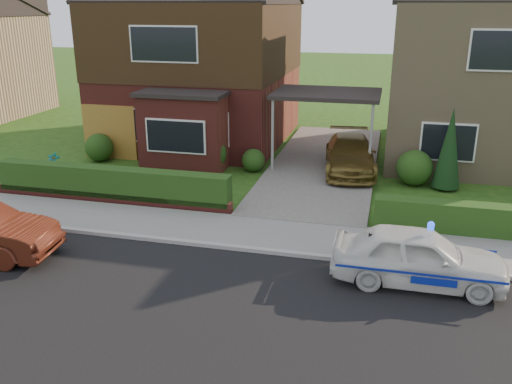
% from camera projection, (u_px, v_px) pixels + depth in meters
% --- Properties ---
extents(ground, '(120.00, 120.00, 0.00)m').
position_uv_depth(ground, '(252.00, 323.00, 10.35)').
color(ground, '#1E4813').
rests_on(ground, ground).
extents(road, '(60.00, 6.00, 0.02)m').
position_uv_depth(road, '(252.00, 323.00, 10.35)').
color(road, black).
rests_on(road, ground).
extents(kerb, '(60.00, 0.16, 0.12)m').
position_uv_depth(kerb, '(283.00, 253.00, 13.12)').
color(kerb, '#9E9993').
rests_on(kerb, ground).
extents(sidewalk, '(60.00, 2.00, 0.10)m').
position_uv_depth(sidewalk, '(291.00, 236.00, 14.09)').
color(sidewalk, slate).
rests_on(sidewalk, ground).
extents(driveway, '(3.80, 12.00, 0.12)m').
position_uv_depth(driveway, '(324.00, 164.00, 20.41)').
color(driveway, '#666059').
rests_on(driveway, ground).
extents(house_left, '(7.50, 9.53, 7.25)m').
position_uv_depth(house_left, '(201.00, 52.00, 23.14)').
color(house_left, maroon).
rests_on(house_left, ground).
extents(house_right, '(7.50, 8.06, 7.25)m').
position_uv_depth(house_right, '(490.00, 62.00, 20.64)').
color(house_right, tan).
rests_on(house_right, ground).
extents(carport_link, '(3.80, 3.00, 2.77)m').
position_uv_depth(carport_link, '(327.00, 95.00, 19.51)').
color(carport_link, black).
rests_on(carport_link, ground).
extents(garage_door, '(2.20, 0.10, 2.10)m').
position_uv_depth(garage_door, '(110.00, 132.00, 21.01)').
color(garage_door, brown).
rests_on(garage_door, ground).
extents(dwarf_wall, '(7.70, 0.25, 0.36)m').
position_uv_depth(dwarf_wall, '(110.00, 198.00, 16.47)').
color(dwarf_wall, maroon).
rests_on(dwarf_wall, ground).
extents(hedge_left, '(7.50, 0.55, 0.90)m').
position_uv_depth(hedge_left, '(113.00, 202.00, 16.66)').
color(hedge_left, '#163410').
rests_on(hedge_left, ground).
extents(shrub_left_far, '(1.08, 1.08, 1.08)m').
position_uv_depth(shrub_left_far, '(99.00, 147.00, 20.81)').
color(shrub_left_far, '#163410').
rests_on(shrub_left_far, ground).
extents(shrub_left_mid, '(1.32, 1.32, 1.32)m').
position_uv_depth(shrub_left_mid, '(208.00, 153.00, 19.56)').
color(shrub_left_mid, '#163410').
rests_on(shrub_left_mid, ground).
extents(shrub_left_near, '(0.84, 0.84, 0.84)m').
position_uv_depth(shrub_left_near, '(253.00, 160.00, 19.55)').
color(shrub_left_near, '#163410').
rests_on(shrub_left_near, ground).
extents(shrub_right_near, '(1.20, 1.20, 1.20)m').
position_uv_depth(shrub_right_near, '(415.00, 168.00, 18.03)').
color(shrub_right_near, '#163410').
rests_on(shrub_right_near, ground).
extents(conifer_a, '(0.90, 0.90, 2.60)m').
position_uv_depth(conifer_a, '(449.00, 151.00, 17.39)').
color(conifer_a, black).
rests_on(conifer_a, ground).
extents(police_car, '(3.40, 3.70, 1.42)m').
position_uv_depth(police_car, '(418.00, 257.00, 11.64)').
color(police_car, silver).
rests_on(police_car, ground).
extents(driveway_car, '(2.19, 4.37, 1.22)m').
position_uv_depth(driveway_car, '(350.00, 154.00, 19.17)').
color(driveway_car, brown).
rests_on(driveway_car, driveway).
extents(potted_plant_a, '(0.49, 0.36, 0.85)m').
position_uv_depth(potted_plant_a, '(55.00, 165.00, 18.94)').
color(potted_plant_a, gray).
rests_on(potted_plant_a, ground).
extents(potted_plant_b, '(0.59, 0.56, 0.84)m').
position_uv_depth(potted_plant_b, '(101.00, 182.00, 17.18)').
color(potted_plant_b, gray).
rests_on(potted_plant_b, ground).
extents(potted_plant_c, '(0.47, 0.47, 0.75)m').
position_uv_depth(potted_plant_c, '(155.00, 188.00, 16.78)').
color(potted_plant_c, gray).
rests_on(potted_plant_c, ground).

